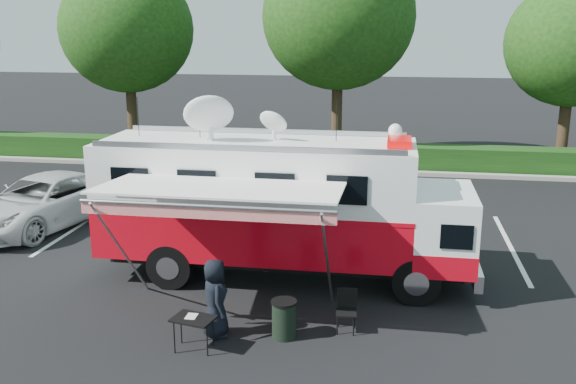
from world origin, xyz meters
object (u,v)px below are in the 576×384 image
Objects in this scene: command_truck at (281,205)px; folding_table at (193,320)px; white_suv at (45,225)px; trash_bin at (284,319)px.

command_truck is 10.20× the size of folding_table.
folding_table is (-0.95, -3.61, -1.16)m from command_truck.
folding_table is at bearing -29.30° from white_suv.
white_suv is at bearing 135.61° from folding_table.
command_truck is 3.91m from folding_table.
folding_table is 1.68m from trash_bin.
white_suv is 9.79m from trash_bin.
white_suv is at bearing 144.85° from trash_bin.
folding_table is at bearing -154.42° from trash_bin.
command_truck is 11.53× the size of trash_bin.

